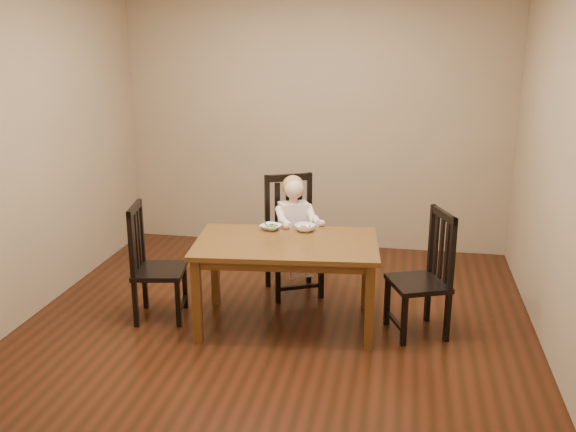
% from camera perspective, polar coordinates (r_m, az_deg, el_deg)
% --- Properties ---
extents(room, '(4.01, 4.01, 2.71)m').
position_cam_1_polar(room, '(4.76, -1.01, 5.30)').
color(room, '#3C190C').
rests_on(room, ground).
extents(dining_table, '(1.47, 0.97, 0.70)m').
position_cam_1_polar(dining_table, '(4.93, -0.15, -3.16)').
color(dining_table, '#4C2F11').
rests_on(dining_table, room).
extents(chair_child, '(0.59, 0.58, 1.04)m').
position_cam_1_polar(chair_child, '(5.63, 0.39, -1.91)').
color(chair_child, black).
rests_on(chair_child, room).
extents(chair_left, '(0.46, 0.47, 0.95)m').
position_cam_1_polar(chair_left, '(5.23, -11.90, -4.25)').
color(chair_left, black).
rests_on(chair_left, room).
extents(chair_right, '(0.53, 0.54, 0.97)m').
position_cam_1_polar(chair_right, '(4.97, 12.04, -5.24)').
color(chair_right, black).
rests_on(chair_right, room).
extents(toddler, '(0.47, 0.51, 0.56)m').
position_cam_1_polar(toddler, '(5.54, 0.54, -0.67)').
color(toddler, white).
rests_on(toddler, chair_child).
extents(bowl_peas, '(0.21, 0.21, 0.04)m').
position_cam_1_polar(bowl_peas, '(5.19, -1.52, -0.99)').
color(bowl_peas, white).
rests_on(bowl_peas, dining_table).
extents(bowl_veg, '(0.22, 0.22, 0.05)m').
position_cam_1_polar(bowl_veg, '(5.15, 1.52, -1.04)').
color(bowl_veg, white).
rests_on(bowl_veg, dining_table).
extents(fork, '(0.08, 0.11, 0.05)m').
position_cam_1_polar(fork, '(5.17, -1.98, -0.79)').
color(fork, silver).
rests_on(fork, bowl_peas).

